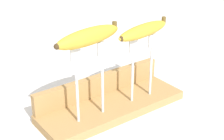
{
  "coord_description": "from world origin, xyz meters",
  "views": [
    {
      "loc": [
        -0.49,
        -0.67,
        0.51
      ],
      "look_at": [
        0.0,
        0.0,
        0.12
      ],
      "focal_mm": 55.55,
      "sensor_mm": 36.0,
      "label": 1
    }
  ],
  "objects_px": {
    "banana_raised_right": "(143,31)",
    "fork_fallen_near": "(210,55)",
    "fork_stand_left": "(90,76)",
    "banana_raised_left": "(89,37)",
    "fork_stand_right": "(142,62)"
  },
  "relations": [
    {
      "from": "banana_raised_right",
      "to": "fork_fallen_near",
      "type": "distance_m",
      "value": 0.52
    },
    {
      "from": "fork_stand_left",
      "to": "banana_raised_left",
      "type": "xyz_separation_m",
      "value": [
        -0.0,
        -0.0,
        0.1
      ]
    },
    {
      "from": "banana_raised_left",
      "to": "banana_raised_right",
      "type": "bearing_deg",
      "value": -0.0
    },
    {
      "from": "fork_stand_left",
      "to": "banana_raised_right",
      "type": "xyz_separation_m",
      "value": [
        0.17,
        -0.0,
        0.08
      ]
    },
    {
      "from": "banana_raised_left",
      "to": "fork_fallen_near",
      "type": "height_order",
      "value": "banana_raised_left"
    },
    {
      "from": "fork_stand_right",
      "to": "banana_raised_right",
      "type": "distance_m",
      "value": 0.09
    },
    {
      "from": "fork_stand_left",
      "to": "banana_raised_right",
      "type": "bearing_deg",
      "value": -0.0
    },
    {
      "from": "fork_fallen_near",
      "to": "banana_raised_left",
      "type": "bearing_deg",
      "value": -169.26
    },
    {
      "from": "banana_raised_left",
      "to": "banana_raised_right",
      "type": "height_order",
      "value": "banana_raised_left"
    },
    {
      "from": "fork_stand_left",
      "to": "fork_stand_right",
      "type": "height_order",
      "value": "fork_stand_left"
    },
    {
      "from": "fork_stand_right",
      "to": "banana_raised_right",
      "type": "height_order",
      "value": "banana_raised_right"
    },
    {
      "from": "fork_stand_left",
      "to": "fork_fallen_near",
      "type": "distance_m",
      "value": 0.65
    },
    {
      "from": "fork_stand_left",
      "to": "banana_raised_left",
      "type": "bearing_deg",
      "value": -171.74
    },
    {
      "from": "fork_stand_right",
      "to": "fork_fallen_near",
      "type": "xyz_separation_m",
      "value": [
        0.45,
        0.12,
        -0.13
      ]
    },
    {
      "from": "fork_stand_right",
      "to": "banana_raised_right",
      "type": "relative_size",
      "value": 0.94
    }
  ]
}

